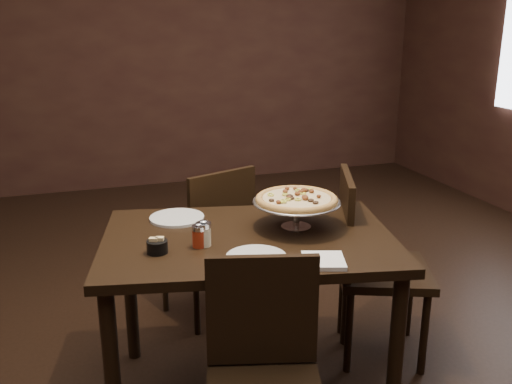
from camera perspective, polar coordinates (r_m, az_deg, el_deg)
name	(u,v)px	position (r m, az deg, el deg)	size (l,w,h in m)	color
room	(245,80)	(2.34, -1.09, 11.18)	(6.04, 7.04, 2.84)	black
dining_table	(249,258)	(2.44, -0.75, -6.61)	(1.36, 1.05, 0.76)	black
pizza_stand	(297,200)	(2.46, 4.08, -0.76)	(0.38, 0.38, 0.16)	silver
parmesan_shaker	(204,234)	(2.30, -5.26, -4.16)	(0.06, 0.06, 0.11)	#F7EBC0
pepper_flake_shaker	(199,236)	(2.29, -5.71, -4.36)	(0.06, 0.06, 0.10)	maroon
packet_caddy	(157,246)	(2.26, -9.86, -5.36)	(0.08, 0.08, 0.06)	black
napkin_stack	(323,261)	(2.16, 6.76, -6.85)	(0.16, 0.16, 0.02)	white
plate_left	(177,218)	(2.63, -7.91, -2.57)	(0.25, 0.25, 0.01)	silver
plate_near	(256,257)	(2.18, 0.03, -6.56)	(0.23, 0.23, 0.01)	silver
serving_spatula	(279,206)	(2.39, 2.34, -1.39)	(0.16, 0.16, 0.02)	silver
chair_far	(211,238)	(3.14, -4.53, -4.64)	(0.53, 0.53, 0.88)	black
chair_near	(264,372)	(2.06, 0.80, -17.60)	(0.49, 0.49, 0.85)	black
chair_side	(369,259)	(2.86, 11.25, -6.61)	(0.57, 0.57, 0.94)	black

